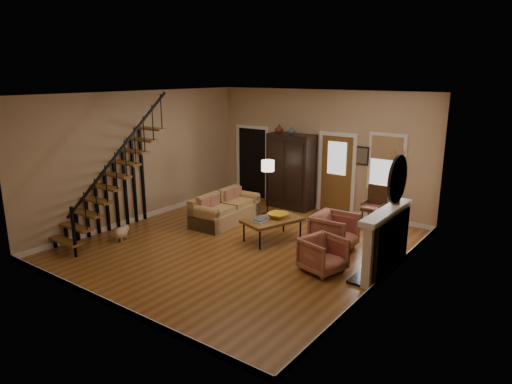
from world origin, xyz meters
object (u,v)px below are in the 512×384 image
Objects in this scene: floor_lamp at (268,188)px; side_chair at (374,207)px; armchair_left at (323,255)px; armoire at (291,171)px; sofa at (225,209)px; armchair_right at (334,232)px; coffee_table at (272,229)px.

floor_lamp is 2.78m from side_chair.
armoire is at bearing 55.25° from armchair_left.
side_chair is (3.16, 1.95, 0.14)m from sofa.
armchair_right is (3.09, -0.03, 0.03)m from sofa.
sofa is 1.48× the size of coffee_table.
armchair_right reaches higher than coffee_table.
armoire is 1.05m from floor_lamp.
armoire reaches higher than side_chair.
coffee_table is 1.51× the size of armchair_right.
armchair_right is (2.48, -2.18, -0.65)m from armoire.
side_chair is (0.07, 1.98, 0.11)m from armchair_right.
armoire reaches higher than armchair_right.
armchair_left is at bearing -25.62° from coffee_table.
sofa is 1.32m from floor_lamp.
armchair_right is at bearing 13.02° from coffee_table.
floor_lamp is (-1.18, 1.50, 0.50)m from coffee_table.
floor_lamp is at bearing -163.18° from side_chair.
armchair_right is 1.98m from side_chair.
side_chair is (2.65, 0.80, -0.24)m from floor_lamp.
armchair_left is 0.50× the size of floor_lamp.
floor_lamp is at bearing 63.45° from armchair_right.
armchair_left is 3.77m from floor_lamp.
sofa is 1.31× the size of floor_lamp.
armoire is 2.34m from sofa.
armchair_left is 0.74× the size of side_chair.
armchair_left is 3.16m from side_chair.
sofa is at bearing 87.48° from armchair_right.
floor_lamp reaches higher than armchair_left.
armchair_left is 0.86× the size of armchair_right.
floor_lamp reaches higher than coffee_table.
armoire is 2.61m from side_chair.
side_chair is at bearing 28.51° from sofa.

